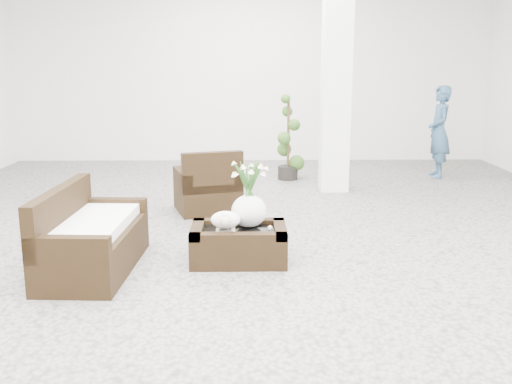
{
  "coord_description": "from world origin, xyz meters",
  "views": [
    {
      "loc": [
        -0.09,
        -5.65,
        1.87
      ],
      "look_at": [
        0.0,
        -0.1,
        0.62
      ],
      "focal_mm": 40.62,
      "sensor_mm": 36.0,
      "label": 1
    }
  ],
  "objects_px": {
    "coffee_table": "(239,245)",
    "topiary": "(288,138)",
    "loveseat": "(93,229)",
    "armchair": "(207,180)"
  },
  "relations": [
    {
      "from": "loveseat",
      "to": "coffee_table",
      "type": "bearing_deg",
      "value": -78.29
    },
    {
      "from": "armchair",
      "to": "topiary",
      "type": "distance_m",
      "value": 2.35
    },
    {
      "from": "coffee_table",
      "to": "topiary",
      "type": "height_order",
      "value": "topiary"
    },
    {
      "from": "coffee_table",
      "to": "loveseat",
      "type": "relative_size",
      "value": 0.63
    },
    {
      "from": "coffee_table",
      "to": "topiary",
      "type": "relative_size",
      "value": 0.67
    },
    {
      "from": "armchair",
      "to": "loveseat",
      "type": "xyz_separation_m",
      "value": [
        -0.89,
        -2.15,
        -0.02
      ]
    },
    {
      "from": "loveseat",
      "to": "armchair",
      "type": "bearing_deg",
      "value": -19.83
    },
    {
      "from": "topiary",
      "to": "armchair",
      "type": "bearing_deg",
      "value": -120.12
    },
    {
      "from": "armchair",
      "to": "topiary",
      "type": "height_order",
      "value": "topiary"
    },
    {
      "from": "loveseat",
      "to": "topiary",
      "type": "bearing_deg",
      "value": -23.6
    }
  ]
}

